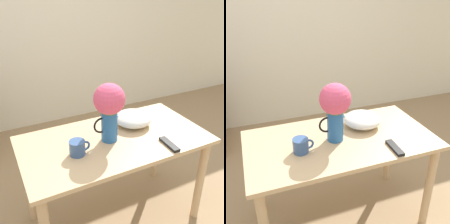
% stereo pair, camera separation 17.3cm
% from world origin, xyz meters
% --- Properties ---
extents(wall_back, '(8.00, 0.05, 2.60)m').
position_xyz_m(wall_back, '(0.00, 2.07, 1.30)').
color(wall_back, '#EDE5CC').
rests_on(wall_back, ground_plane).
extents(table, '(1.31, 0.70, 0.75)m').
position_xyz_m(table, '(0.01, 0.15, 0.63)').
color(table, tan).
rests_on(table, ground_plane).
extents(flower_vase, '(0.22, 0.21, 0.41)m').
position_xyz_m(flower_vase, '(-0.03, 0.15, 1.01)').
color(flower_vase, '#235B9E').
rests_on(flower_vase, table).
extents(coffee_mug, '(0.14, 0.10, 0.10)m').
position_xyz_m(coffee_mug, '(-0.28, 0.09, 0.80)').
color(coffee_mug, '#385689').
rests_on(coffee_mug, table).
extents(white_bowl, '(0.28, 0.28, 0.10)m').
position_xyz_m(white_bowl, '(0.23, 0.27, 0.80)').
color(white_bowl, silver).
rests_on(white_bowl, table).
extents(remote_control, '(0.06, 0.18, 0.02)m').
position_xyz_m(remote_control, '(0.30, -0.09, 0.76)').
color(remote_control, black).
rests_on(remote_control, table).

